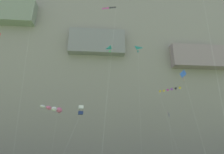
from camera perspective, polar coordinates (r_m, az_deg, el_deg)
name	(u,v)px	position (r m, az deg, el deg)	size (l,w,h in m)	color
cliff_face	(98,37)	(70.29, -4.54, 12.56)	(180.00, 23.59, 83.69)	gray
kite_banner_front_field	(109,26)	(32.04, -0.99, 15.62)	(2.57, 2.45, 26.80)	black
kite_banner_high_right	(169,115)	(45.22, 17.38, -11.23)	(2.12, 5.25, 10.59)	black
kite_banner_mid_right	(170,92)	(44.52, 17.70, -4.64)	(4.24, 3.86, 15.92)	black
kite_box_far_left	(81,110)	(33.46, -9.79, -10.22)	(3.06, 4.40, 10.12)	white
kite_delta_high_left	(137,53)	(46.76, 7.81, 7.42)	(2.66, 6.94, 25.86)	#38B2D1
kite_diamond_upper_mid	(185,79)	(31.20, 21.84, -0.62)	(1.80, 1.52, 14.92)	blue
kite_windsock_far_right	(55,109)	(35.50, -17.58, -9.60)	(3.03, 5.84, 10.23)	pink
kite_delta_low_right	(111,53)	(43.14, -0.17, 7.50)	(3.01, 5.41, 24.43)	#38B2D1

